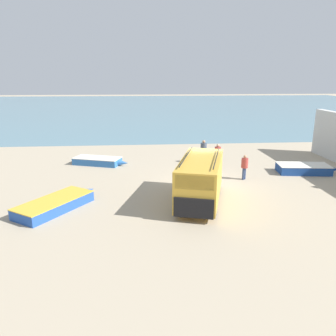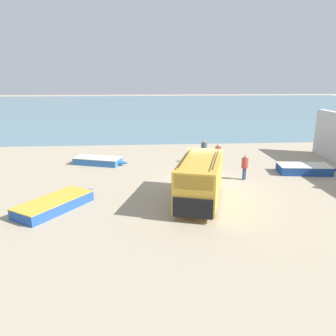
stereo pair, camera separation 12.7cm
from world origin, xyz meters
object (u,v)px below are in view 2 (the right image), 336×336
fishing_rowboat_0 (306,169)px  fishing_rowboat_1 (99,161)px  parked_van (200,179)px  fisherman_2 (204,149)px  fisherman_1 (218,153)px  fishing_rowboat_2 (56,203)px  fisherman_0 (245,165)px

fishing_rowboat_0 → fishing_rowboat_1: fishing_rowboat_0 is taller
parked_van → fisherman_2: size_ratio=3.23×
fisherman_1 → fisherman_2: bearing=-25.9°
fishing_rowboat_0 → fisherman_1: fisherman_1 is taller
parked_van → fisherman_1: size_ratio=3.38×
fishing_rowboat_1 → fishing_rowboat_2: 8.46m
fishing_rowboat_2 → fisherman_0: fisherman_0 is taller
parked_van → fisherman_2: bearing=-175.4°
fishing_rowboat_0 → fishing_rowboat_2: bearing=-154.5°
fishing_rowboat_0 → fisherman_2: bearing=160.7°
fishing_rowboat_2 → fisherman_2: size_ratio=2.57×
parked_van → fisherman_0: parked_van is taller
fisherman_0 → fisherman_1: size_ratio=0.95×
fisherman_2 → fisherman_0: bearing=103.5°
fishing_rowboat_1 → fisherman_1: bearing=10.2°
fishing_rowboat_0 → fisherman_2: (-6.36, 3.18, 0.75)m
fisherman_2 → fisherman_1: bearing=117.8°
fishing_rowboat_0 → fishing_rowboat_2: fishing_rowboat_0 is taller
fisherman_0 → fishing_rowboat_2: bearing=69.7°
parked_van → fisherman_1: (2.47, 6.81, -0.27)m
fisherman_1 → fisherman_2: size_ratio=0.96×
fishing_rowboat_0 → fisherman_0: fisherman_0 is taller
fisherman_0 → parked_van: bearing=95.8°
parked_van → fishing_rowboat_1: (-6.16, 8.08, -1.01)m
fishing_rowboat_1 → fishing_rowboat_2: bearing=-78.4°
fishing_rowboat_0 → fishing_rowboat_2: 16.01m
fishing_rowboat_0 → fisherman_2: 7.15m
fishing_rowboat_2 → fisherman_1: 12.02m
parked_van → fishing_rowboat_0: bearing=136.9°
fisherman_2 → fishing_rowboat_0: bearing=144.0°
parked_van → fisherman_0: bearing=152.7°
fishing_rowboat_1 → fisherman_1: 8.75m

